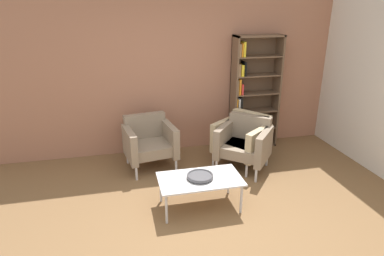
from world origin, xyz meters
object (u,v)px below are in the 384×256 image
at_px(armchair_near_window, 245,142).
at_px(armchair_by_bookshelf, 243,138).
at_px(bookshelf_tall, 251,95).
at_px(decorative_bowl, 200,176).
at_px(coffee_table_low, 200,181).
at_px(armchair_spare_guest, 149,141).

relative_size(armchair_near_window, armchair_by_bookshelf, 1.00).
bearing_deg(armchair_near_window, bookshelf_tall, 103.80).
height_order(decorative_bowl, armchair_near_window, armchair_near_window).
distance_m(decorative_bowl, armchair_by_bookshelf, 1.41).
bearing_deg(coffee_table_low, bookshelf_tall, 52.09).
distance_m(bookshelf_tall, armchair_spare_guest, 1.90).
xyz_separation_m(bookshelf_tall, decorative_bowl, (-1.31, -1.68, -0.49)).
bearing_deg(decorative_bowl, coffee_table_low, 75.96).
relative_size(bookshelf_tall, armchair_by_bookshelf, 2.00).
bearing_deg(bookshelf_tall, armchair_near_window, -116.06).
distance_m(coffee_table_low, armchair_near_window, 1.27).
relative_size(coffee_table_low, armchair_by_bookshelf, 1.05).
distance_m(decorative_bowl, armchair_spare_guest, 1.34).
height_order(bookshelf_tall, armchair_spare_guest, bookshelf_tall).
height_order(coffee_table_low, decorative_bowl, decorative_bowl).
xyz_separation_m(armchair_near_window, armchair_by_bookshelf, (0.03, 0.16, 0.00)).
relative_size(coffee_table_low, armchair_spare_guest, 1.23).
bearing_deg(coffee_table_low, armchair_near_window, 43.79).
xyz_separation_m(bookshelf_tall, coffee_table_low, (-1.31, -1.68, -0.55)).
bearing_deg(armchair_spare_guest, bookshelf_tall, 3.97).
bearing_deg(armchair_by_bookshelf, bookshelf_tall, 114.10).
bearing_deg(armchair_by_bookshelf, coffee_table_low, -79.32).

